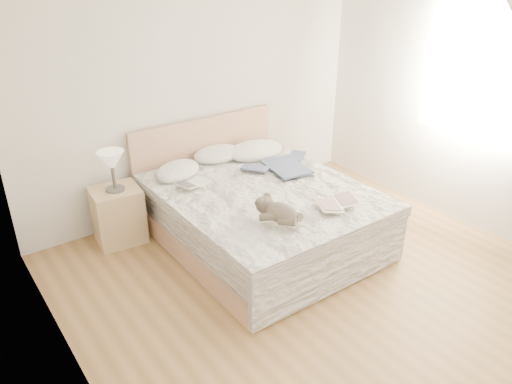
% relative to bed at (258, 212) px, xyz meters
% --- Properties ---
extents(floor, '(4.00, 4.50, 0.00)m').
position_rel_bed_xyz_m(floor, '(0.00, -1.19, -0.31)').
color(floor, brown).
rests_on(floor, ground).
extents(wall_back, '(4.00, 0.02, 2.70)m').
position_rel_bed_xyz_m(wall_back, '(0.00, 1.06, 1.04)').
color(wall_back, silver).
rests_on(wall_back, ground).
extents(wall_left, '(0.02, 4.50, 2.70)m').
position_rel_bed_xyz_m(wall_left, '(-2.00, -1.19, 1.04)').
color(wall_left, silver).
rests_on(wall_left, ground).
extents(wall_right, '(0.02, 4.50, 2.70)m').
position_rel_bed_xyz_m(wall_right, '(2.00, -1.19, 1.04)').
color(wall_right, silver).
rests_on(wall_right, ground).
extents(window, '(0.02, 1.30, 1.10)m').
position_rel_bed_xyz_m(window, '(1.99, -0.89, 1.14)').
color(window, white).
rests_on(window, wall_right).
extents(bed, '(1.72, 2.14, 1.00)m').
position_rel_bed_xyz_m(bed, '(0.00, 0.00, 0.00)').
color(bed, tan).
rests_on(bed, floor).
extents(nightstand, '(0.49, 0.45, 0.56)m').
position_rel_bed_xyz_m(nightstand, '(-1.11, 0.79, -0.03)').
color(nightstand, tan).
rests_on(nightstand, floor).
extents(table_lamp, '(0.26, 0.26, 0.39)m').
position_rel_bed_xyz_m(table_lamp, '(-1.11, 0.77, 0.54)').
color(table_lamp, '#4D4843').
rests_on(table_lamp, nightstand).
extents(pillow_left, '(0.64, 0.57, 0.16)m').
position_rel_bed_xyz_m(pillow_left, '(-0.50, 0.66, 0.33)').
color(pillow_left, white).
rests_on(pillow_left, bed).
extents(pillow_middle, '(0.55, 0.39, 0.16)m').
position_rel_bed_xyz_m(pillow_middle, '(0.06, 0.81, 0.33)').
color(pillow_middle, white).
rests_on(pillow_middle, bed).
extents(pillow_right, '(0.66, 0.48, 0.19)m').
position_rel_bed_xyz_m(pillow_right, '(0.44, 0.65, 0.33)').
color(pillow_right, white).
rests_on(pillow_right, bed).
extents(blouse, '(0.64, 0.67, 0.02)m').
position_rel_bed_xyz_m(blouse, '(0.45, 0.13, 0.32)').
color(blouse, '#3B4768').
rests_on(blouse, bed).
extents(photo_book, '(0.33, 0.27, 0.02)m').
position_rel_bed_xyz_m(photo_book, '(-0.52, 0.32, 0.32)').
color(photo_book, white).
rests_on(photo_book, bed).
extents(childrens_book, '(0.48, 0.41, 0.03)m').
position_rel_bed_xyz_m(childrens_book, '(0.31, -0.75, 0.32)').
color(childrens_book, '#FDF4CD').
rests_on(childrens_book, bed).
extents(teddy_bear, '(0.36, 0.42, 0.19)m').
position_rel_bed_xyz_m(teddy_bear, '(-0.29, -0.72, 0.34)').
color(teddy_bear, brown).
rests_on(teddy_bear, bed).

